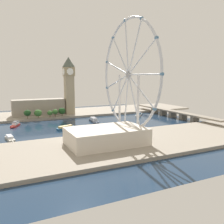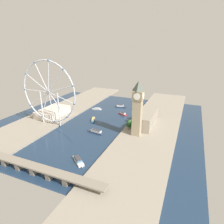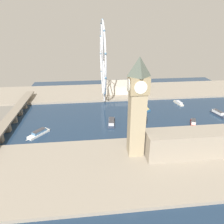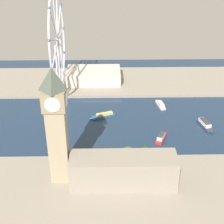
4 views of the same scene
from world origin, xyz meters
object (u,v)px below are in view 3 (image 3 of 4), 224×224
riverside_hall (123,87)px  tour_boat_5 (218,113)px  clock_tower (137,107)px  ferris_wheel (103,59)px  tour_boat_4 (142,111)px  river_bridge (12,117)px  tour_boat_2 (193,122)px  tour_boat_1 (39,133)px  tour_boat_3 (178,103)px  parliament_block (188,143)px  tour_boat_0 (111,122)px

riverside_hall → tour_boat_5: riverside_hall is taller
clock_tower → ferris_wheel: ferris_wheel is taller
tour_boat_4 → river_bridge: bearing=-15.8°
river_bridge → tour_boat_2: bearing=-97.6°
clock_tower → river_bridge: size_ratio=0.48×
clock_tower → tour_boat_2: size_ratio=4.04×
riverside_hall → tour_boat_1: (-137.14, 118.79, -8.06)m
riverside_hall → tour_boat_2: riverside_hall is taller
ferris_wheel → tour_boat_4: ferris_wheel is taller
ferris_wheel → riverside_hall: (28.04, -37.50, -53.33)m
clock_tower → riverside_hall: 191.59m
tour_boat_1 → tour_boat_3: size_ratio=1.08×
river_bridge → tour_boat_1: bearing=-132.0°
parliament_block → ferris_wheel: size_ratio=0.66×
ferris_wheel → tour_boat_4: size_ratio=4.20×
tour_boat_0 → tour_boat_4: bearing=-49.8°
riverside_hall → river_bridge: size_ratio=0.36×
riverside_hall → tour_boat_2: bearing=-153.1°
tour_boat_2 → tour_boat_4: size_ratio=0.80×
tour_boat_1 → tour_boat_5: 234.05m
tour_boat_2 → river_bridge: bearing=106.7°
parliament_block → tour_boat_4: (106.06, 15.48, -13.29)m
parliament_block → tour_boat_4: 108.00m
riverside_hall → tour_boat_3: riverside_hall is taller
clock_tower → tour_boat_3: 161.93m
parliament_block → tour_boat_3: parliament_block is taller
tour_boat_2 → tour_boat_4: (42.83, 54.07, -0.62)m
tour_boat_3 → tour_boat_5: (-44.82, -37.66, 0.70)m
tour_boat_4 → parliament_block: bearing=78.2°
tour_boat_5 → ferris_wheel: bearing=-131.2°
tour_boat_1 → tour_boat_3: 207.85m
riverside_hall → tour_boat_3: size_ratio=2.71×
tour_boat_3 → tour_boat_4: tour_boat_4 is taller
tour_boat_5 → riverside_hall: bearing=-146.8°
parliament_block → tour_boat_0: (76.16, 62.13, -12.82)m
tour_boat_4 → tour_boat_5: tour_boat_5 is taller
river_bridge → ferris_wheel: bearing=-58.6°
ferris_wheel → river_bridge: ferris_wheel is taller
river_bridge → parliament_block: bearing=-116.6°
tour_boat_1 → tour_boat_2: size_ratio=1.21×
parliament_block → tour_boat_2: parliament_block is taller
river_bridge → tour_boat_4: (12.98, -170.79, -5.47)m
river_bridge → tour_boat_0: 125.38m
parliament_block → river_bridge: parliament_block is taller
riverside_hall → tour_boat_4: riverside_hall is taller
ferris_wheel → parliament_block: bearing=-158.5°
tour_boat_0 → tour_boat_2: 101.56m
tour_boat_1 → tour_boat_3: (72.68, -194.72, -0.42)m
tour_boat_5 → tour_boat_3: bearing=-152.8°
parliament_block → tour_boat_2: size_ratio=3.52×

